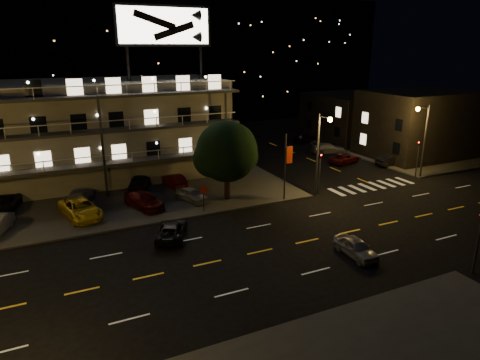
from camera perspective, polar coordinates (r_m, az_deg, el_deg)
name	(u,v)px	position (r m, az deg, el deg)	size (l,w,h in m)	color
ground	(284,246)	(31.74, 5.91, -8.78)	(140.00, 140.00, 0.00)	black
curb_nw	(61,191)	(46.38, -22.80, -1.42)	(44.00, 24.00, 0.15)	#353533
curb_ne	(394,149)	(64.61, 19.79, 3.97)	(16.00, 24.00, 0.15)	#353533
motel	(93,130)	(49.15, -19.07, 6.36)	(28.00, 13.80, 18.10)	gray
side_bldg_front	(419,124)	(61.14, 22.80, 6.92)	(14.06, 10.00, 8.50)	black
side_bldg_back	(358,116)	(69.73, 15.46, 8.16)	(14.06, 12.00, 7.00)	black
hill_backdrop	(81,59)	(93.49, -20.40, 14.90)	(120.00, 25.00, 24.00)	black
streetlight_nc	(320,147)	(40.85, 10.65, 4.38)	(0.44, 1.92, 8.00)	#2D2D30
streetlight_ne	(423,134)	(50.19, 23.24, 5.67)	(1.92, 0.44, 8.00)	#2D2D30
signal_nw	(320,169)	(42.16, 10.58, 1.43)	(0.20, 0.27, 4.60)	#2D2D30
signal_sw	(479,237)	(30.88, 29.26, -6.59)	(0.20, 0.27, 4.60)	#2D2D30
signal_ne	(418,155)	(50.70, 22.65, 3.07)	(0.27, 0.20, 4.60)	#2D2D30
banner_north	(286,165)	(39.75, 6.13, 1.95)	(0.83, 0.16, 6.40)	#2D2D30
stop_sign	(204,195)	(37.02, -4.87, -1.97)	(0.91, 0.11, 2.61)	#2D2D30
tree	(226,153)	(39.32, -1.84, 3.59)	(5.91, 5.69, 7.44)	black
lot_car_2	(81,209)	(38.43, -20.49, -3.63)	(2.46, 5.32, 1.48)	yellow
lot_car_3	(144,200)	(39.07, -12.70, -2.65)	(1.94, 4.76, 1.38)	#500B0B
lot_car_4	(192,195)	(39.95, -6.40, -1.97)	(1.47, 3.66, 1.25)	gray
lot_car_6	(3,203)	(42.84, -29.05, -2.65)	(2.39, 5.19, 1.44)	black
lot_car_7	(80,196)	(41.87, -20.58, -2.02)	(1.91, 4.69, 1.36)	gray
lot_car_8	(140,182)	(44.10, -13.25, -0.27)	(1.81, 4.51, 1.54)	black
lot_car_9	(174,180)	(44.37, -8.78, -0.05)	(1.38, 3.96, 1.31)	#500B0B
side_car_0	(392,160)	(55.26, 19.63, 2.48)	(1.43, 4.11, 1.35)	black
side_car_1	(345,158)	(54.91, 13.78, 2.85)	(2.06, 4.46, 1.24)	#500B0B
side_car_2	(328,148)	(59.59, 11.70, 4.17)	(1.89, 4.65, 1.35)	gray
side_car_3	(304,138)	(65.83, 8.56, 5.59)	(1.62, 4.03, 1.37)	black
road_car_east	(356,247)	(31.03, 15.21, -8.68)	(1.50, 3.73, 1.27)	gray
road_car_west	(171,230)	(33.09, -9.12, -6.61)	(2.03, 4.40, 1.22)	black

